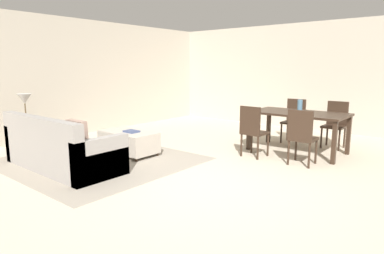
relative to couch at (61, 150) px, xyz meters
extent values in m
plane|color=beige|center=(2.19, 0.94, -0.29)|extent=(10.80, 10.80, 0.00)
cube|color=#BCB2A0|center=(2.19, 5.94, 1.06)|extent=(9.00, 0.12, 2.70)
cube|color=#BCB2A0|center=(-2.31, 1.44, 1.06)|extent=(0.12, 11.00, 2.70)
cube|color=gray|center=(0.08, 0.65, -0.29)|extent=(3.00, 2.80, 0.01)
cube|color=gray|center=(0.00, 0.05, -0.08)|extent=(2.15, 0.89, 0.42)
cube|color=gray|center=(0.00, -0.32, 0.35)|extent=(2.15, 0.16, 0.44)
cube|color=gray|center=(-1.01, 0.05, 0.02)|extent=(0.14, 0.89, 0.62)
cube|color=gray|center=(1.00, 0.05, 0.02)|extent=(0.14, 0.89, 0.62)
cube|color=slate|center=(-0.56, -0.07, 0.30)|extent=(0.34, 0.12, 0.34)
cube|color=beige|center=(0.00, -0.05, 0.31)|extent=(0.37, 0.10, 0.36)
cube|color=gray|center=(0.56, -0.03, 0.33)|extent=(0.41, 0.12, 0.42)
cube|color=#B7AD9E|center=(0.16, 1.25, -0.05)|extent=(1.08, 0.60, 0.37)
cylinder|color=#332319|center=(-0.33, 1.50, -0.26)|extent=(0.05, 0.05, 0.06)
cylinder|color=#332319|center=(0.64, 1.50, -0.26)|extent=(0.05, 0.05, 0.06)
cylinder|color=#332319|center=(-0.33, 1.00, -0.26)|extent=(0.05, 0.05, 0.06)
cylinder|color=#332319|center=(0.64, 1.00, -0.26)|extent=(0.05, 0.05, 0.06)
cube|color=brown|center=(-1.38, 0.12, 0.28)|extent=(0.40, 0.40, 0.03)
cylinder|color=brown|center=(-1.55, 0.29, -0.02)|extent=(0.04, 0.04, 0.56)
cylinder|color=brown|center=(-1.21, 0.29, -0.02)|extent=(0.04, 0.04, 0.56)
cylinder|color=brown|center=(-1.55, -0.05, -0.02)|extent=(0.04, 0.04, 0.56)
cylinder|color=brown|center=(-1.21, -0.05, -0.02)|extent=(0.04, 0.04, 0.56)
cylinder|color=brown|center=(-1.38, 0.12, 0.31)|extent=(0.16, 0.16, 0.02)
cylinder|color=brown|center=(-1.38, 0.12, 0.48)|extent=(0.02, 0.02, 0.32)
cone|color=silver|center=(-1.38, 0.12, 0.73)|extent=(0.26, 0.26, 0.18)
cube|color=#332319|center=(2.47, 3.40, 0.45)|extent=(1.72, 0.95, 0.04)
cube|color=#332319|center=(1.67, 3.81, 0.07)|extent=(0.07, 0.07, 0.72)
cube|color=#332319|center=(3.27, 3.81, 0.07)|extent=(0.07, 0.07, 0.72)
cube|color=#332319|center=(1.67, 2.99, 0.07)|extent=(0.07, 0.07, 0.72)
cube|color=#332319|center=(3.27, 2.99, 0.07)|extent=(0.07, 0.07, 0.72)
cube|color=#332319|center=(2.01, 2.61, 0.14)|extent=(0.42, 0.42, 0.04)
cube|color=#332319|center=(2.00, 2.43, 0.39)|extent=(0.40, 0.06, 0.47)
cylinder|color=#332319|center=(1.85, 2.79, -0.09)|extent=(0.04, 0.04, 0.41)
cylinder|color=#332319|center=(2.19, 2.77, -0.09)|extent=(0.04, 0.04, 0.41)
cylinder|color=#332319|center=(1.83, 2.45, -0.09)|extent=(0.04, 0.04, 0.41)
cylinder|color=#332319|center=(2.17, 2.43, -0.09)|extent=(0.04, 0.04, 0.41)
cube|color=#332319|center=(2.88, 2.66, 0.14)|extent=(0.42, 0.42, 0.04)
cube|color=#332319|center=(2.88, 2.48, 0.39)|extent=(0.40, 0.06, 0.47)
cylinder|color=#332319|center=(2.70, 2.82, -0.09)|extent=(0.04, 0.04, 0.41)
cylinder|color=#332319|center=(3.04, 2.83, -0.09)|extent=(0.04, 0.04, 0.41)
cylinder|color=#332319|center=(2.71, 2.48, -0.09)|extent=(0.04, 0.04, 0.41)
cylinder|color=#332319|center=(3.05, 2.49, -0.09)|extent=(0.04, 0.04, 0.41)
cube|color=#332319|center=(2.07, 4.12, 0.14)|extent=(0.42, 0.42, 0.04)
cube|color=#332319|center=(2.06, 4.30, 0.39)|extent=(0.40, 0.06, 0.47)
cylinder|color=#332319|center=(2.25, 3.95, -0.09)|extent=(0.04, 0.04, 0.41)
cylinder|color=#332319|center=(1.91, 3.94, -0.09)|extent=(0.04, 0.04, 0.41)
cylinder|color=#332319|center=(2.23, 4.29, -0.09)|extent=(0.04, 0.04, 0.41)
cylinder|color=#332319|center=(1.89, 4.28, -0.09)|extent=(0.04, 0.04, 0.41)
cube|color=#332319|center=(2.90, 4.16, 0.14)|extent=(0.40, 0.40, 0.04)
cube|color=#332319|center=(2.90, 4.34, 0.39)|extent=(0.40, 0.04, 0.47)
cylinder|color=#332319|center=(3.07, 3.99, -0.09)|extent=(0.04, 0.04, 0.41)
cylinder|color=#332319|center=(2.73, 3.99, -0.09)|extent=(0.04, 0.04, 0.41)
cylinder|color=#332319|center=(3.07, 4.33, -0.09)|extent=(0.04, 0.04, 0.41)
cylinder|color=#332319|center=(2.73, 4.33, -0.09)|extent=(0.04, 0.04, 0.41)
cylinder|color=slate|center=(2.49, 3.41, 0.58)|extent=(0.09, 0.09, 0.24)
cube|color=#3F4C72|center=(0.25, 1.25, 0.15)|extent=(0.26, 0.20, 0.03)
camera|label=1|loc=(4.92, -2.68, 1.30)|focal=31.55mm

